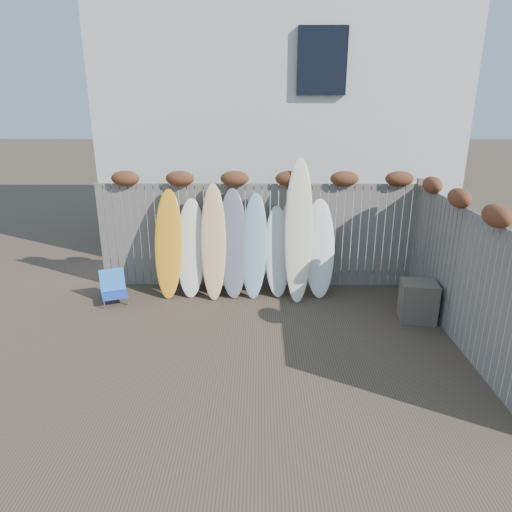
{
  "coord_description": "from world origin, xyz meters",
  "views": [
    {
      "loc": [
        0.06,
        -5.96,
        3.42
      ],
      "look_at": [
        0.0,
        1.2,
        1.0
      ],
      "focal_mm": 32.0,
      "sensor_mm": 36.0,
      "label": 1
    }
  ],
  "objects_px": {
    "lattice_panel": "(441,261)",
    "surfboard_0": "(168,244)",
    "beach_chair": "(113,287)",
    "wooden_crate": "(418,301)"
  },
  "relations": [
    {
      "from": "lattice_panel",
      "to": "surfboard_0",
      "type": "distance_m",
      "value": 4.72
    },
    {
      "from": "surfboard_0",
      "to": "wooden_crate",
      "type": "bearing_deg",
      "value": -14.28
    },
    {
      "from": "surfboard_0",
      "to": "lattice_panel",
      "type": "bearing_deg",
      "value": -10.65
    },
    {
      "from": "lattice_panel",
      "to": "surfboard_0",
      "type": "bearing_deg",
      "value": 169.27
    },
    {
      "from": "beach_chair",
      "to": "wooden_crate",
      "type": "bearing_deg",
      "value": -7.56
    },
    {
      "from": "wooden_crate",
      "to": "lattice_panel",
      "type": "relative_size",
      "value": 0.35
    },
    {
      "from": "wooden_crate",
      "to": "surfboard_0",
      "type": "relative_size",
      "value": 0.33
    },
    {
      "from": "beach_chair",
      "to": "wooden_crate",
      "type": "relative_size",
      "value": 0.9
    },
    {
      "from": "wooden_crate",
      "to": "lattice_panel",
      "type": "xyz_separation_m",
      "value": [
        0.38,
        0.21,
        0.62
      ]
    },
    {
      "from": "beach_chair",
      "to": "lattice_panel",
      "type": "xyz_separation_m",
      "value": [
        5.6,
        -0.48,
        0.68
      ]
    }
  ]
}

